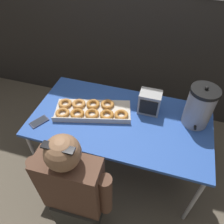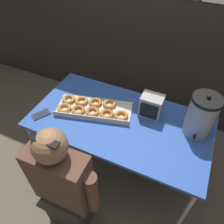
{
  "view_description": "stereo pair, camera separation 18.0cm",
  "coord_description": "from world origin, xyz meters",
  "px_view_note": "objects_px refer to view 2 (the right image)",
  "views": [
    {
      "loc": [
        0.29,
        -1.22,
        2.06
      ],
      "look_at": [
        -0.08,
        0.0,
        0.79
      ],
      "focal_mm": 35.0,
      "sensor_mm": 36.0,
      "label": 1
    },
    {
      "loc": [
        0.46,
        -1.15,
        2.06
      ],
      "look_at": [
        -0.08,
        0.0,
        0.79
      ],
      "focal_mm": 35.0,
      "sensor_mm": 36.0,
      "label": 2
    }
  ],
  "objects_px": {
    "coffee_urn": "(201,115)",
    "space_heater": "(151,106)",
    "cell_phone": "(41,114)",
    "person_seated": "(64,187)",
    "donut_box": "(92,108)"
  },
  "relations": [
    {
      "from": "space_heater",
      "to": "person_seated",
      "type": "distance_m",
      "value": 0.93
    },
    {
      "from": "donut_box",
      "to": "person_seated",
      "type": "height_order",
      "value": "person_seated"
    },
    {
      "from": "coffee_urn",
      "to": "space_heater",
      "type": "bearing_deg",
      "value": 176.97
    },
    {
      "from": "donut_box",
      "to": "coffee_urn",
      "type": "distance_m",
      "value": 0.88
    },
    {
      "from": "coffee_urn",
      "to": "space_heater",
      "type": "distance_m",
      "value": 0.39
    },
    {
      "from": "cell_phone",
      "to": "coffee_urn",
      "type": "bearing_deg",
      "value": 46.83
    },
    {
      "from": "coffee_urn",
      "to": "person_seated",
      "type": "height_order",
      "value": "person_seated"
    },
    {
      "from": "coffee_urn",
      "to": "person_seated",
      "type": "relative_size",
      "value": 0.32
    },
    {
      "from": "space_heater",
      "to": "cell_phone",
      "type": "bearing_deg",
      "value": -154.93
    },
    {
      "from": "donut_box",
      "to": "space_heater",
      "type": "relative_size",
      "value": 3.51
    },
    {
      "from": "cell_phone",
      "to": "person_seated",
      "type": "distance_m",
      "value": 0.64
    },
    {
      "from": "cell_phone",
      "to": "person_seated",
      "type": "xyz_separation_m",
      "value": [
        0.47,
        -0.41,
        -0.18
      ]
    },
    {
      "from": "coffee_urn",
      "to": "space_heater",
      "type": "xyz_separation_m",
      "value": [
        -0.38,
        0.02,
        -0.07
      ]
    },
    {
      "from": "coffee_urn",
      "to": "cell_phone",
      "type": "height_order",
      "value": "coffee_urn"
    },
    {
      "from": "coffee_urn",
      "to": "donut_box",
      "type": "bearing_deg",
      "value": -170.72
    }
  ]
}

